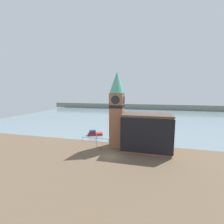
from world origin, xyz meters
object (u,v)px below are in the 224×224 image
at_px(pier_building, 147,132).
at_px(clock_tower, 117,107).
at_px(boat_near, 94,133).
at_px(mooring_bollard_near, 100,149).
at_px(lamp_post, 97,139).

bearing_deg(pier_building, clock_tower, 171.37).
xyz_separation_m(boat_near, mooring_bollard_near, (6.95, -13.44, -0.37)).
relative_size(clock_tower, lamp_post, 5.43).
distance_m(clock_tower, boat_near, 18.02).
bearing_deg(mooring_bollard_near, pier_building, 13.14).
relative_size(pier_building, boat_near, 2.26).
xyz_separation_m(clock_tower, lamp_post, (-5.30, -3.14, -9.00)).
relative_size(boat_near, mooring_bollard_near, 9.20).
height_order(clock_tower, mooring_bollard_near, clock_tower).
xyz_separation_m(pier_building, boat_near, (-19.56, 10.50, -4.51)).
distance_m(clock_tower, lamp_post, 10.91).
height_order(pier_building, lamp_post, pier_building).
xyz_separation_m(pier_building, mooring_bollard_near, (-12.61, -2.94, -4.88)).
distance_m(pier_building, lamp_post, 14.39).
bearing_deg(lamp_post, mooring_bollard_near, -37.71).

